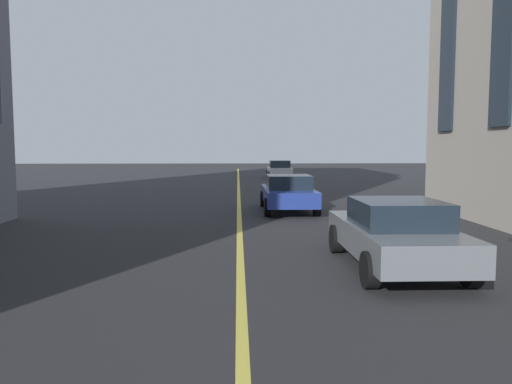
% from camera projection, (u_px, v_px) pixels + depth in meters
% --- Properties ---
extents(lane_centre_line, '(80.00, 0.16, 0.01)m').
position_uv_depth(lane_centre_line, '(239.00, 217.00, 17.12)').
color(lane_centre_line, '#D8C64C').
rests_on(lane_centre_line, ground_plane).
extents(car_white_parked_b, '(3.90, 1.89, 1.40)m').
position_uv_depth(car_white_parked_b, '(279.00, 169.00, 39.03)').
color(car_white_parked_b, silver).
rests_on(car_white_parked_b, ground_plane).
extents(car_blue_mid, '(4.40, 1.95, 1.37)m').
position_uv_depth(car_blue_mid, '(288.00, 193.00, 18.69)').
color(car_blue_mid, navy).
rests_on(car_blue_mid, ground_plane).
extents(car_grey_oncoming, '(4.40, 1.95, 1.37)m').
position_uv_depth(car_grey_oncoming, '(395.00, 233.00, 9.80)').
color(car_grey_oncoming, slate).
rests_on(car_grey_oncoming, ground_plane).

